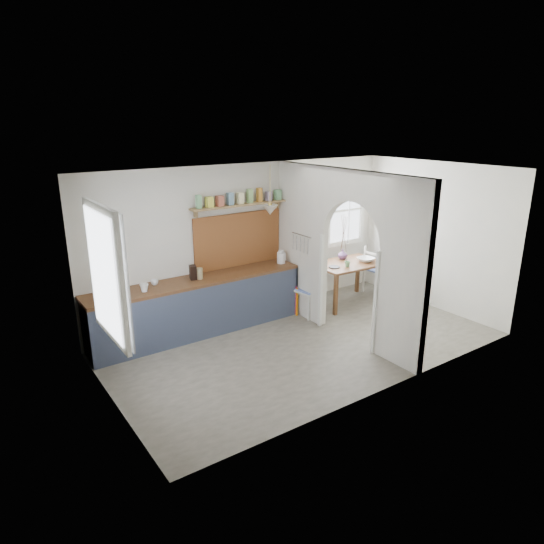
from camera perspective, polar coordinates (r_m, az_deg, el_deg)
floor at (r=7.51m, az=3.87°, el=-8.42°), size 5.80×3.20×0.01m
ceiling at (r=6.78m, az=4.33°, el=11.73°), size 5.80×3.20×0.01m
walls at (r=7.03m, az=4.09°, el=1.14°), size 5.81×3.21×2.60m
partition at (r=7.48m, az=8.03°, el=3.21°), size 0.12×3.20×2.60m
kitchen_window at (r=5.66m, az=-19.13°, el=-0.21°), size 0.10×1.16×1.50m
nook_window at (r=9.26m, az=6.81°, el=6.97°), size 1.76×0.10×1.30m
counter at (r=7.80m, az=-8.74°, el=-3.89°), size 3.50×0.60×0.90m
sink at (r=7.20m, az=-18.11°, el=-2.76°), size 0.40×0.40×0.02m
backsplash at (r=8.16m, az=-3.98°, el=3.82°), size 1.65×0.03×0.90m
shelf at (r=7.96m, az=-3.76°, el=8.31°), size 1.75×0.20×0.21m
pendant_lamp at (r=7.89m, az=-0.23°, el=7.32°), size 0.26×0.26×0.16m
utensil_rail at (r=8.04m, az=3.50°, el=4.36°), size 0.02×0.50×0.02m
dining_table at (r=9.07m, az=8.86°, el=-1.27°), size 1.28×0.89×0.77m
chair_left at (r=8.41m, az=4.32°, el=-1.99°), size 0.49×0.49×0.95m
chair_right at (r=9.69m, az=12.41°, el=0.28°), size 0.46×0.46×0.94m
kettle at (r=8.36m, az=1.08°, el=1.80°), size 0.22×0.20×0.23m
mug_a at (r=7.22m, az=-14.80°, el=-1.81°), size 0.13×0.13×0.12m
mug_b at (r=7.48m, az=-13.65°, el=-1.18°), size 0.11×0.11×0.09m
knife_block at (r=7.62m, az=-9.29°, el=-0.04°), size 0.13×0.16×0.22m
jar at (r=7.63m, az=-8.53°, el=-0.17°), size 0.14×0.14×0.17m
towel_magenta at (r=8.43m, az=2.85°, el=-3.36°), size 0.02×0.03×0.52m
towel_orange at (r=8.42m, az=2.94°, el=-3.56°), size 0.02×0.03×0.52m
bowl at (r=9.09m, az=10.99°, el=1.46°), size 0.31×0.31×0.07m
table_cup at (r=8.70m, az=8.86°, el=0.92°), size 0.10×0.10×0.10m
plate at (r=8.63m, az=7.33°, el=0.59°), size 0.23×0.23×0.02m
vase at (r=9.15m, az=8.30°, el=2.08°), size 0.23×0.23×0.18m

